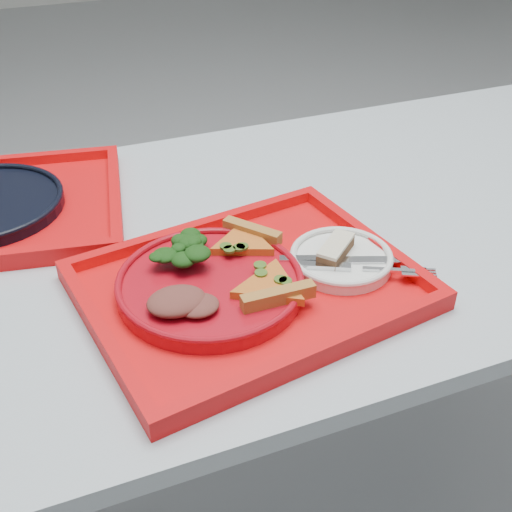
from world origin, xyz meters
name	(u,v)px	position (x,y,z in m)	size (l,w,h in m)	color
ground	(279,496)	(0.00, 0.00, 0.00)	(10.00, 10.00, 0.00)	#92949A
table	(287,260)	(0.00, 0.00, 0.68)	(1.60, 0.80, 0.75)	#A9B5BE
tray_main	(250,290)	(-0.13, -0.15, 0.76)	(0.45, 0.35, 0.01)	red
dinner_plate	(210,286)	(-0.18, -0.14, 0.77)	(0.26, 0.26, 0.02)	#AD0B18
side_plate	(341,261)	(0.02, -0.15, 0.77)	(0.15, 0.15, 0.01)	white
pizza_slice_a	(270,284)	(-0.11, -0.19, 0.79)	(0.12, 0.10, 0.02)	orange
pizza_slice_b	(243,240)	(-0.11, -0.08, 0.79)	(0.11, 0.09, 0.02)	orange
salad_heap	(180,248)	(-0.21, -0.08, 0.80)	(0.09, 0.08, 0.04)	black
meat_portion	(176,301)	(-0.24, -0.18, 0.79)	(0.08, 0.06, 0.02)	brown
dessert_bar	(336,249)	(0.01, -0.15, 0.79)	(0.08, 0.07, 0.02)	#472617
knife	(343,259)	(0.01, -0.16, 0.78)	(0.18, 0.02, 0.01)	silver
fork	(361,268)	(0.03, -0.19, 0.78)	(0.18, 0.02, 0.01)	silver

